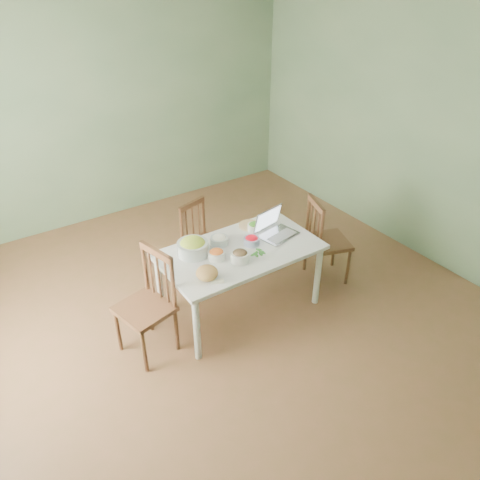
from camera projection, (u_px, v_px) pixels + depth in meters
floor at (217, 311)px, 4.58m from camera, size 5.00×5.00×0.00m
ceiling at (206, 5)px, 3.15m from camera, size 5.00×5.00×0.00m
wall_back at (106, 112)px, 5.63m from camera, size 5.00×0.00×2.70m
wall_right at (410, 131)px, 5.05m from camera, size 0.00×5.00×2.70m
dining_table at (240, 279)px, 4.45m from camera, size 1.47×0.82×0.69m
chair_far at (205, 243)px, 4.83m from camera, size 0.47×0.46×0.86m
chair_left at (144, 307)px, 3.89m from camera, size 0.50×0.51×0.97m
chair_right at (329, 240)px, 4.83m from camera, size 0.51×0.52×0.93m
bread_boule at (207, 273)px, 3.85m from camera, size 0.23×0.23×0.12m
butter_stick at (218, 281)px, 3.83m from camera, size 0.11×0.07×0.03m
bowl_squash at (193, 246)px, 4.16m from camera, size 0.35×0.35×0.16m
bowl_carrot at (216, 254)px, 4.12m from camera, size 0.20×0.20×0.09m
bowl_onion at (219, 240)px, 4.33m from camera, size 0.21×0.21×0.09m
bowl_mushroom at (240, 256)px, 4.08m from camera, size 0.22×0.22×0.11m
bowl_redpep at (252, 240)px, 4.32m from camera, size 0.16×0.16×0.09m
bowl_broccoli at (255, 226)px, 4.53m from camera, size 0.18×0.18×0.09m
flatbread at (249, 225)px, 4.62m from camera, size 0.24×0.24×0.02m
basil_bunch at (257, 252)px, 4.21m from camera, size 0.17×0.17×0.02m
laptop at (279, 225)px, 4.41m from camera, size 0.40×0.36×0.24m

